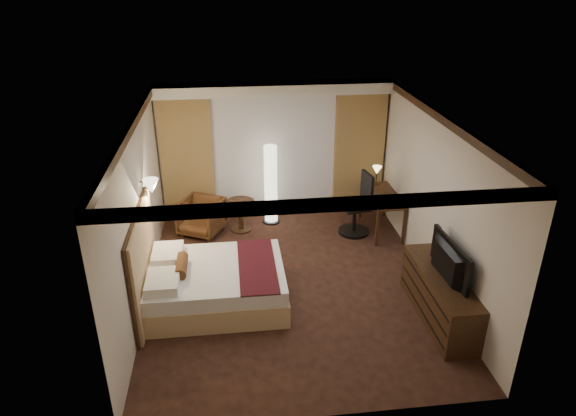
{
  "coord_description": "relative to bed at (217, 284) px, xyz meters",
  "views": [
    {
      "loc": [
        -0.88,
        -6.93,
        4.64
      ],
      "look_at": [
        0.0,
        0.4,
        1.15
      ],
      "focal_mm": 32.0,
      "sensor_mm": 36.0,
      "label": 1
    }
  ],
  "objects": [
    {
      "name": "curtain_right_drape",
      "position": [
        2.87,
        2.97,
        0.95
      ],
      "size": [
        1.0,
        0.14,
        2.45
      ],
      "primitive_type": "cube",
      "color": "#A08A49",
      "rests_on": "back_wall"
    },
    {
      "name": "soffit",
      "position": [
        1.17,
        2.86,
        2.3
      ],
      "size": [
        4.5,
        0.5,
        0.2
      ],
      "primitive_type": "cube",
      "color": "white",
      "rests_on": "ceiling"
    },
    {
      "name": "floor_lamp",
      "position": [
        1.05,
        2.58,
        0.5
      ],
      "size": [
        0.34,
        0.34,
        1.6
      ],
      "primitive_type": null,
      "color": "white",
      "rests_on": "floor"
    },
    {
      "name": "ceiling",
      "position": [
        1.17,
        0.36,
        2.4
      ],
      "size": [
        4.5,
        5.5,
        0.01
      ],
      "primitive_type": "cube",
      "color": "white",
      "rests_on": "back_wall"
    },
    {
      "name": "side_table",
      "position": [
        0.44,
        2.31,
        0.0
      ],
      "size": [
        0.55,
        0.55,
        0.61
      ],
      "primitive_type": null,
      "color": "black",
      "rests_on": "floor"
    },
    {
      "name": "curtain_sheer",
      "position": [
        1.17,
        3.03,
        0.95
      ],
      "size": [
        2.48,
        0.04,
        2.45
      ],
      "primitive_type": "cube",
      "color": "silver",
      "rests_on": "back_wall"
    },
    {
      "name": "crown_molding",
      "position": [
        1.17,
        0.36,
        2.34
      ],
      "size": [
        4.5,
        5.5,
        0.12
      ],
      "primitive_type": null,
      "color": "black",
      "rests_on": "ceiling"
    },
    {
      "name": "desk_lamp",
      "position": [
        3.12,
        2.48,
        0.62
      ],
      "size": [
        0.18,
        0.18,
        0.34
      ],
      "primitive_type": null,
      "color": "#FFD899",
      "rests_on": "desk"
    },
    {
      "name": "armchair",
      "position": [
        -0.3,
        2.27,
        0.08
      ],
      "size": [
        0.97,
        0.95,
        0.76
      ],
      "primitive_type": "imported",
      "rotation": [
        0.0,
        0.0,
        -0.48
      ],
      "color": "#4A2816",
      "rests_on": "floor"
    },
    {
      "name": "floor",
      "position": [
        1.17,
        0.36,
        -0.3
      ],
      "size": [
        4.5,
        5.5,
        0.01
      ],
      "primitive_type": "cube",
      "color": "black",
      "rests_on": "ground"
    },
    {
      "name": "wall_sconce",
      "position": [
        -0.92,
        0.8,
        1.32
      ],
      "size": [
        0.24,
        0.24,
        0.24
      ],
      "primitive_type": null,
      "color": "white",
      "rests_on": "left_wall"
    },
    {
      "name": "television",
      "position": [
        3.14,
        -0.78,
        0.73
      ],
      "size": [
        0.69,
        1.14,
        0.15
      ],
      "primitive_type": "imported",
      "rotation": [
        0.0,
        0.0,
        1.61
      ],
      "color": "black",
      "rests_on": "dresser"
    },
    {
      "name": "left_wall",
      "position": [
        -1.08,
        0.36,
        1.05
      ],
      "size": [
        0.02,
        5.5,
        2.7
      ],
      "primitive_type": "cube",
      "color": "beige",
      "rests_on": "floor"
    },
    {
      "name": "curtain_left_drape",
      "position": [
        -0.53,
        2.97,
        0.95
      ],
      "size": [
        1.0,
        0.14,
        2.45
      ],
      "primitive_type": "cube",
      "color": "#A08A49",
      "rests_on": "back_wall"
    },
    {
      "name": "office_chair",
      "position": [
        2.58,
        1.93,
        0.3
      ],
      "size": [
        0.67,
        0.67,
        1.2
      ],
      "primitive_type": null,
      "rotation": [
        0.0,
        0.0,
        0.18
      ],
      "color": "black",
      "rests_on": "floor"
    },
    {
      "name": "dresser",
      "position": [
        3.17,
        -0.78,
        0.06
      ],
      "size": [
        0.5,
        1.83,
        0.71
      ],
      "primitive_type": null,
      "color": "black",
      "rests_on": "floor"
    },
    {
      "name": "bed",
      "position": [
        0.0,
        0.0,
        0.0
      ],
      "size": [
        2.04,
        1.59,
        0.6
      ],
      "primitive_type": null,
      "color": "white",
      "rests_on": "floor"
    },
    {
      "name": "headboard",
      "position": [
        -1.03,
        -0.0,
        0.45
      ],
      "size": [
        0.12,
        1.89,
        1.5
      ],
      "primitive_type": null,
      "color": "tan",
      "rests_on": "floor"
    },
    {
      "name": "desk",
      "position": [
        3.12,
        1.98,
        0.08
      ],
      "size": [
        0.55,
        1.29,
        0.75
      ],
      "primitive_type": null,
      "color": "black",
      "rests_on": "floor"
    },
    {
      "name": "right_wall",
      "position": [
        3.42,
        0.36,
        1.05
      ],
      "size": [
        0.02,
        5.5,
        2.7
      ],
      "primitive_type": "cube",
      "color": "beige",
      "rests_on": "floor"
    },
    {
      "name": "back_wall",
      "position": [
        1.17,
        3.11,
        1.05
      ],
      "size": [
        4.5,
        0.02,
        2.7
      ],
      "primitive_type": "cube",
      "color": "beige",
      "rests_on": "floor"
    }
  ]
}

